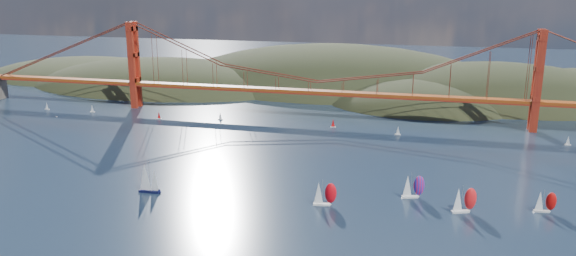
# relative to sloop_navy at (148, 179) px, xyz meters

# --- Properties ---
(ground) EXTENTS (1200.00, 1200.00, 0.00)m
(ground) POSITION_rel_sloop_navy_xyz_m (38.62, -42.81, -5.63)
(ground) COLOR black
(ground) RESTS_ON ground
(headlands) EXTENTS (725.00, 225.00, 96.00)m
(headlands) POSITION_rel_sloop_navy_xyz_m (83.57, 235.48, -18.09)
(headlands) COLOR black
(headlands) RESTS_ON ground
(bridge) EXTENTS (552.00, 12.00, 55.00)m
(bridge) POSITION_rel_sloop_navy_xyz_m (36.87, 137.19, 26.61)
(bridge) COLOR #983D10
(bridge) RESTS_ON ground
(sloop_navy) EXTENTS (8.22, 4.69, 12.75)m
(sloop_navy) POSITION_rel_sloop_navy_xyz_m (0.00, 0.00, 0.00)
(sloop_navy) COLOR black
(sloop_navy) RESTS_ON ground
(racer_0) EXTENTS (8.70, 4.42, 9.77)m
(racer_0) POSITION_rel_sloop_navy_xyz_m (68.40, 4.29, -1.01)
(racer_0) COLOR white
(racer_0) RESTS_ON ground
(racer_1) EXTENTS (9.16, 6.34, 10.26)m
(racer_1) POSITION_rel_sloop_navy_xyz_m (117.30, 10.12, -0.78)
(racer_1) COLOR silver
(racer_1) RESTS_ON ground
(racer_2) EXTENTS (7.55, 3.60, 8.52)m
(racer_2) POSITION_rel_sloop_navy_xyz_m (145.13, 17.59, -1.60)
(racer_2) COLOR silver
(racer_2) RESTS_ON ground
(racer_rwb) EXTENTS (8.80, 5.38, 9.85)m
(racer_rwb) POSITION_rel_sloop_navy_xyz_m (99.33, 19.96, -0.98)
(racer_rwb) COLOR silver
(racer_rwb) RESTS_ON ground
(distant_boat_0) EXTENTS (3.00, 2.00, 4.70)m
(distant_boat_0) POSITION_rel_sloop_navy_xyz_m (-133.15, 115.79, -3.22)
(distant_boat_0) COLOR silver
(distant_boat_0) RESTS_ON ground
(distant_boat_1) EXTENTS (3.00, 2.00, 4.70)m
(distant_boat_1) POSITION_rel_sloop_navy_xyz_m (-100.84, 116.51, -3.22)
(distant_boat_1) COLOR silver
(distant_boat_1) RESTS_ON ground
(distant_boat_2) EXTENTS (3.00, 2.00, 4.70)m
(distant_boat_2) POSITION_rel_sloop_navy_xyz_m (-51.90, 110.36, -3.22)
(distant_boat_2) COLOR silver
(distant_boat_2) RESTS_ON ground
(distant_boat_3) EXTENTS (3.00, 2.00, 4.70)m
(distant_boat_3) POSITION_rel_sloop_navy_xyz_m (-15.97, 117.76, -3.22)
(distant_boat_3) COLOR silver
(distant_boat_3) RESTS_ON ground
(distant_boat_4) EXTENTS (3.00, 2.00, 4.70)m
(distant_boat_4) POSITION_rel_sloop_navy_xyz_m (171.51, 111.09, -3.22)
(distant_boat_4) COLOR silver
(distant_boat_4) RESTS_ON ground
(distant_boat_8) EXTENTS (3.00, 2.00, 4.70)m
(distant_boat_8) POSITION_rel_sloop_navy_xyz_m (88.05, 109.92, -3.22)
(distant_boat_8) COLOR silver
(distant_boat_8) RESTS_ON ground
(distant_boat_9) EXTENTS (3.00, 2.00, 4.70)m
(distant_boat_9) POSITION_rel_sloop_navy_xyz_m (51.72, 116.82, -3.22)
(distant_boat_9) COLOR silver
(distant_boat_9) RESTS_ON ground
(gull) EXTENTS (0.90, 0.25, 0.17)m
(gull) POSITION_rel_sloop_navy_xyz_m (-31.68, -8.03, 24.53)
(gull) COLOR white
(gull) RESTS_ON ground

